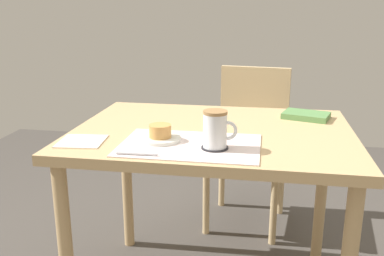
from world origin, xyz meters
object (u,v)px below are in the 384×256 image
(pastry_plate, at_px, (160,139))
(pastry, at_px, (160,131))
(wooden_chair, at_px, (250,139))
(small_book, at_px, (306,115))
(coffee_mug, at_px, (216,129))
(dining_table, at_px, (212,151))

(pastry_plate, bearing_deg, pastry, 0.00)
(wooden_chair, bearing_deg, pastry_plate, 80.98)
(pastry_plate, height_order, small_book, small_book)
(pastry_plate, bearing_deg, small_book, 38.45)
(coffee_mug, bearing_deg, pastry_plate, 165.24)
(wooden_chair, xyz_separation_m, pastry, (-0.27, -0.92, 0.30))
(pastry_plate, xyz_separation_m, pastry, (0.00, 0.00, 0.03))
(pastry_plate, bearing_deg, dining_table, 49.48)
(wooden_chair, xyz_separation_m, coffee_mug, (-0.08, -0.97, 0.33))
(dining_table, relative_size, coffee_mug, 8.63)
(pastry_plate, relative_size, coffee_mug, 1.17)
(wooden_chair, bearing_deg, coffee_mug, 92.97)
(pastry_plate, relative_size, small_book, 0.78)
(dining_table, xyz_separation_m, pastry, (-0.16, -0.18, 0.13))
(coffee_mug, bearing_deg, dining_table, 99.20)
(coffee_mug, bearing_deg, pastry, 165.24)
(pastry_plate, xyz_separation_m, coffee_mug, (0.20, -0.05, 0.06))
(pastry_plate, height_order, pastry, pastry)
(wooden_chair, relative_size, coffee_mug, 7.12)
(small_book, bearing_deg, dining_table, -130.78)
(pastry, bearing_deg, wooden_chair, 73.40)
(pastry, xyz_separation_m, small_book, (0.52, 0.41, -0.03))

